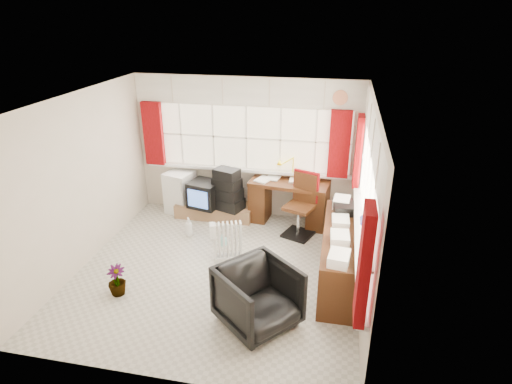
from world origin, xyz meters
TOP-DOWN VIEW (x-y plane):
  - ground at (0.00, 0.00)m, footprint 4.00×4.00m
  - room_walls at (0.00, 0.00)m, footprint 4.00×4.00m
  - window_back at (0.00, 1.94)m, footprint 3.70×0.12m
  - window_right at (1.94, 0.00)m, footprint 0.12×3.70m
  - curtains at (0.92, 0.93)m, footprint 3.83×3.83m
  - overhead_cabinets at (0.98, 0.98)m, footprint 3.98×3.98m
  - desk at (0.80, 1.80)m, footprint 1.42×0.82m
  - desk_lamp at (0.84, 1.93)m, footprint 0.15×0.12m
  - task_chair at (1.07, 1.42)m, footprint 0.59×0.61m
  - office_chair at (0.79, -0.96)m, footprint 1.19×1.19m
  - radiator at (0.07, 0.33)m, footprint 0.46×0.31m
  - credenza at (1.73, 0.20)m, footprint 0.50×2.00m
  - file_tray at (1.74, 0.83)m, footprint 0.36×0.44m
  - tv_bench at (-0.55, 1.72)m, footprint 1.40×0.50m
  - crt_tv at (-0.69, 1.60)m, footprint 0.61×0.58m
  - hifi_stack at (-0.27, 1.59)m, footprint 0.63×0.51m
  - mini_fridge at (-1.23, 1.80)m, footprint 0.57×0.57m
  - spray_bottle_a at (-0.77, 0.93)m, footprint 0.18×0.18m
  - spray_bottle_b at (-0.12, 0.73)m, footprint 0.12×0.12m
  - flower_vase at (-1.17, -0.77)m, footprint 0.27×0.27m

SIDE VIEW (x-z plane):
  - ground at x=0.00m, z-range 0.00..0.00m
  - spray_bottle_b at x=-0.12m, z-range 0.00..0.21m
  - tv_bench at x=-0.55m, z-range 0.00..0.25m
  - spray_bottle_a at x=-0.77m, z-range 0.00..0.33m
  - flower_vase at x=-1.17m, z-range 0.00..0.43m
  - radiator at x=0.07m, z-range -0.06..0.58m
  - office_chair at x=0.79m, z-range 0.00..0.78m
  - mini_fridge at x=-1.23m, z-range 0.00..0.78m
  - credenza at x=1.73m, z-range -0.03..0.82m
  - desk at x=0.80m, z-range 0.02..0.84m
  - crt_tv at x=-0.69m, z-range 0.25..0.72m
  - task_chair at x=1.07m, z-range 0.03..1.12m
  - hifi_stack at x=-0.27m, z-range 0.21..0.96m
  - file_tray at x=1.74m, z-range 0.75..0.88m
  - window_back at x=0.00m, z-range -0.85..2.75m
  - window_right at x=1.94m, z-range -0.85..2.75m
  - desk_lamp at x=0.84m, z-range 0.86..1.26m
  - curtains at x=0.92m, z-range 0.88..2.03m
  - room_walls at x=0.00m, z-range -0.50..3.50m
  - overhead_cabinets at x=0.98m, z-range 2.01..2.49m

